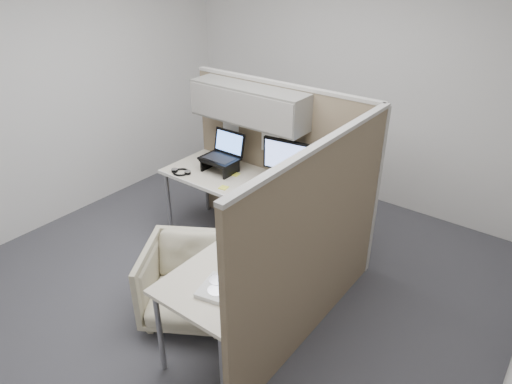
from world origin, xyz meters
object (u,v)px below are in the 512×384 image
Objects in this scene: office_chair at (188,279)px; keyboard at (270,199)px; desk at (250,215)px; monitor_left at (286,160)px.

keyboard is at bearing 48.25° from office_chair.
office_chair is (-0.12, -0.64, -0.33)m from desk.
keyboard reaches higher than office_chair.
office_chair is at bearing -103.55° from monitor_left.
keyboard is at bearing -89.08° from monitor_left.
monitor_left is (-0.01, 0.54, 0.32)m from desk.
desk is 2.82× the size of office_chair.
office_chair is at bearing -100.84° from desk.
office_chair is 1.52× the size of monitor_left.
keyboard is (0.04, 0.25, 0.05)m from desk.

